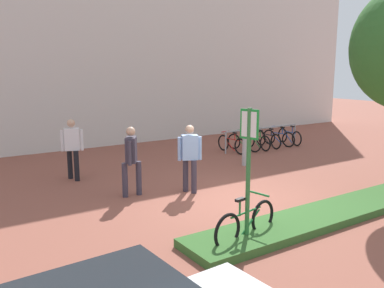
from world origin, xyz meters
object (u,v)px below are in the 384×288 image
(bollard_steel, at_px, (245,152))
(person_suited_dark, at_px, (131,157))
(person_shirt_blue, at_px, (190,154))
(person_casual_tan, at_px, (72,145))
(bike_rack_cluster, at_px, (262,139))
(bike_at_sign, at_px, (246,223))
(parking_sign_post, at_px, (249,156))

(bollard_steel, bearing_deg, person_suited_dark, -168.01)
(person_shirt_blue, height_order, person_casual_tan, same)
(bike_rack_cluster, xyz_separation_m, person_shirt_blue, (-5.54, -3.30, 0.64))
(bollard_steel, bearing_deg, bike_rack_cluster, 36.62)
(bike_at_sign, xyz_separation_m, bike_rack_cluster, (6.31, 6.37, -0.00))
(parking_sign_post, relative_size, person_casual_tan, 1.42)
(parking_sign_post, height_order, bike_rack_cluster, parking_sign_post)
(parking_sign_post, xyz_separation_m, bollard_steel, (3.86, 4.58, -1.14))
(person_suited_dark, distance_m, person_shirt_blue, 1.45)
(bollard_steel, height_order, person_casual_tan, person_casual_tan)
(bike_rack_cluster, xyz_separation_m, person_suited_dark, (-6.89, -2.78, 0.64))
(bollard_steel, relative_size, person_casual_tan, 0.52)
(person_casual_tan, bearing_deg, person_shirt_blue, -53.08)
(bike_rack_cluster, xyz_separation_m, bollard_steel, (-2.48, -1.84, 0.10))
(bike_at_sign, relative_size, bollard_steel, 1.85)
(bollard_steel, xyz_separation_m, person_suited_dark, (-4.41, -0.94, 0.53))
(person_shirt_blue, relative_size, person_casual_tan, 1.00)
(bike_at_sign, bearing_deg, parking_sign_post, -115.74)
(parking_sign_post, bearing_deg, bike_rack_cluster, 45.38)
(bollard_steel, bearing_deg, parking_sign_post, -130.11)
(person_suited_dark, relative_size, person_shirt_blue, 1.00)
(bike_at_sign, relative_size, bike_rack_cluster, 0.44)
(parking_sign_post, height_order, bollard_steel, parking_sign_post)
(bollard_steel, distance_m, person_shirt_blue, 3.43)
(bike_rack_cluster, bearing_deg, bollard_steel, -143.38)
(parking_sign_post, relative_size, person_suited_dark, 1.42)
(parking_sign_post, height_order, bike_at_sign, parking_sign_post)
(person_shirt_blue, bearing_deg, bike_rack_cluster, 30.82)
(bike_rack_cluster, distance_m, person_casual_tan, 7.68)
(bike_rack_cluster, bearing_deg, person_shirt_blue, -149.18)
(bollard_steel, distance_m, person_casual_tan, 5.35)
(bike_at_sign, xyz_separation_m, bollard_steel, (3.83, 4.52, 0.10))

